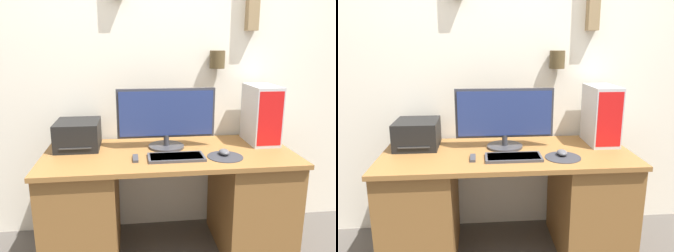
% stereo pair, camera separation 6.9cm
% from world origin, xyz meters
% --- Properties ---
extents(wall_back, '(6.40, 0.16, 2.83)m').
position_xyz_m(wall_back, '(0.00, 0.76, 1.36)').
color(wall_back, silver).
rests_on(wall_back, ground_plane).
extents(desk, '(1.65, 0.70, 0.75)m').
position_xyz_m(desk, '(0.00, 0.35, 0.39)').
color(desk, brown).
rests_on(desk, ground_plane).
extents(monitor, '(0.67, 0.25, 0.41)m').
position_xyz_m(monitor, '(-0.01, 0.45, 0.96)').
color(monitor, '#333338').
rests_on(monitor, desk).
extents(keyboard, '(0.36, 0.17, 0.02)m').
position_xyz_m(keyboard, '(0.03, 0.21, 0.76)').
color(keyboard, '#3D3D42').
rests_on(keyboard, desk).
extents(mousepad, '(0.23, 0.23, 0.00)m').
position_xyz_m(mousepad, '(0.34, 0.21, 0.75)').
color(mousepad, '#2D2D33').
rests_on(mousepad, desk).
extents(mouse, '(0.06, 0.09, 0.04)m').
position_xyz_m(mouse, '(0.34, 0.24, 0.77)').
color(mouse, '#4C4C51').
rests_on(mouse, mousepad).
extents(computer_tower, '(0.19, 0.33, 0.42)m').
position_xyz_m(computer_tower, '(0.69, 0.50, 0.95)').
color(computer_tower, '#B2B2B7').
rests_on(computer_tower, desk).
extents(printer, '(0.29, 0.32, 0.19)m').
position_xyz_m(printer, '(-0.61, 0.52, 0.84)').
color(printer, black).
rests_on(printer, desk).
extents(remote_control, '(0.03, 0.12, 0.02)m').
position_xyz_m(remote_control, '(-0.23, 0.23, 0.75)').
color(remote_control, '#38383D').
rests_on(remote_control, desk).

